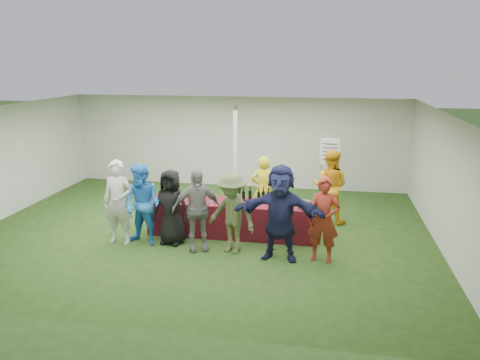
% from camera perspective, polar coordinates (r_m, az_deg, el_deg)
% --- Properties ---
extents(ground, '(60.00, 60.00, 0.00)m').
position_cam_1_polar(ground, '(10.62, -4.46, -6.23)').
color(ground, '#284719').
rests_on(ground, ground).
extents(tent, '(10.00, 10.00, 10.00)m').
position_cam_1_polar(tent, '(11.25, -0.57, 2.17)').
color(tent, white).
rests_on(tent, ground).
extents(serving_table, '(3.60, 0.80, 0.75)m').
position_cam_1_polar(serving_table, '(10.28, -1.10, -4.67)').
color(serving_table, maroon).
rests_on(serving_table, ground).
extents(wine_bottles, '(0.73, 0.16, 0.32)m').
position_cam_1_polar(wine_bottles, '(10.17, 2.40, -1.97)').
color(wine_bottles, black).
rests_on(wine_bottles, serving_table).
extents(wine_glasses, '(2.70, 0.14, 0.16)m').
position_cam_1_polar(wine_glasses, '(9.98, -3.88, -2.36)').
color(wine_glasses, silver).
rests_on(wine_glasses, serving_table).
extents(water_bottle, '(0.07, 0.07, 0.23)m').
position_cam_1_polar(water_bottle, '(10.19, -0.45, -2.02)').
color(water_bottle, silver).
rests_on(water_bottle, serving_table).
extents(bar_towel, '(0.25, 0.18, 0.03)m').
position_cam_1_polar(bar_towel, '(10.03, 7.55, -2.96)').
color(bar_towel, white).
rests_on(bar_towel, serving_table).
extents(dump_bucket, '(0.25, 0.25, 0.18)m').
position_cam_1_polar(dump_bucket, '(9.75, 7.88, -3.03)').
color(dump_bucket, slate).
rests_on(dump_bucket, serving_table).
extents(wine_list_sign, '(0.50, 0.03, 1.80)m').
position_cam_1_polar(wine_list_sign, '(12.30, 10.86, 2.81)').
color(wine_list_sign, slate).
rests_on(wine_list_sign, ground).
extents(staff_pourer, '(0.61, 0.43, 1.60)m').
position_cam_1_polar(staff_pourer, '(10.91, 2.85, -1.20)').
color(staff_pourer, yellow).
rests_on(staff_pourer, ground).
extents(staff_back, '(0.99, 0.86, 1.75)m').
position_cam_1_polar(staff_back, '(11.14, 10.90, -0.75)').
color(staff_back, orange).
rests_on(staff_back, ground).
extents(customer_0, '(0.65, 0.43, 1.77)m').
position_cam_1_polar(customer_0, '(10.00, -14.62, -2.65)').
color(customer_0, silver).
rests_on(customer_0, ground).
extents(customer_1, '(0.96, 0.82, 1.71)m').
position_cam_1_polar(customer_1, '(9.82, -11.80, -2.96)').
color(customer_1, '#2A80DB').
rests_on(customer_1, ground).
extents(customer_2, '(0.83, 0.60, 1.58)m').
position_cam_1_polar(customer_2, '(9.79, -8.40, -3.28)').
color(customer_2, black).
rests_on(customer_2, ground).
extents(customer_3, '(1.07, 0.77, 1.69)m').
position_cam_1_polar(customer_3, '(9.38, -5.29, -3.63)').
color(customer_3, slate).
rests_on(customer_3, ground).
extents(customer_4, '(1.19, 0.95, 1.61)m').
position_cam_1_polar(customer_4, '(9.24, -1.01, -4.11)').
color(customer_4, '#4D5930').
rests_on(customer_4, ground).
extents(customer_5, '(1.76, 0.66, 1.86)m').
position_cam_1_polar(customer_5, '(8.92, 4.92, -4.00)').
color(customer_5, '#191D41').
rests_on(customer_5, ground).
extents(customer_6, '(0.66, 0.48, 1.65)m').
position_cam_1_polar(customer_6, '(8.98, 10.16, -4.76)').
color(customer_6, maroon).
rests_on(customer_6, ground).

